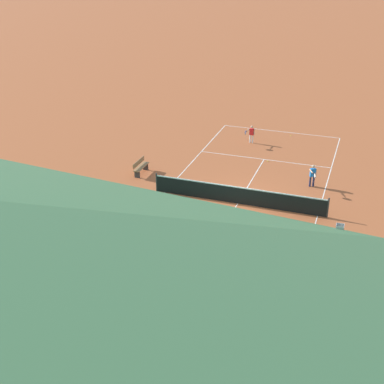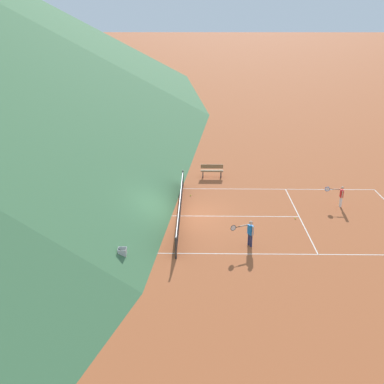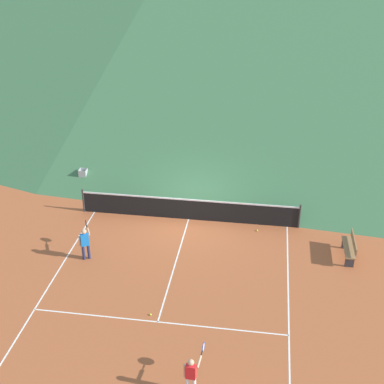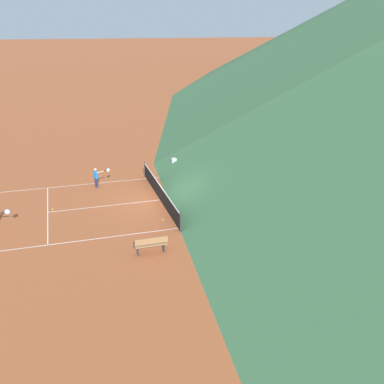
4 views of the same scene
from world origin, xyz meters
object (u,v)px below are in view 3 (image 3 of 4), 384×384
object	(u,v)px
tennis_ball_near_corner	(257,230)
ball_hopper	(83,174)
player_far_service	(192,372)
tennis_net	(189,209)
tennis_ball_alley_left	(151,315)
courtside_bench	(350,247)
player_near_baseline	(85,241)

from	to	relation	value
tennis_ball_near_corner	ball_hopper	world-z (taller)	ball_hopper
player_far_service	tennis_ball_near_corner	distance (m)	8.58
tennis_net	tennis_ball_alley_left	size ratio (longest dim) A/B	139.09
tennis_ball_alley_left	ball_hopper	distance (m)	9.77
player_far_service	ball_hopper	xyz separation A→B (m)	(-6.76, 11.19, -0.05)
tennis_ball_alley_left	tennis_ball_near_corner	size ratio (longest dim) A/B	1.00
tennis_net	player_far_service	size ratio (longest dim) A/B	7.66
tennis_net	ball_hopper	distance (m)	5.75
ball_hopper	courtside_bench	xyz separation A→B (m)	(11.64, -4.11, -0.20)
tennis_net	player_far_service	distance (m)	9.08
tennis_ball_near_corner	courtside_bench	distance (m)	3.73
player_near_baseline	ball_hopper	bearing A→B (deg)	109.34
tennis_net	courtside_bench	bearing A→B (deg)	-16.48
courtside_bench	tennis_ball_alley_left	bearing A→B (deg)	-147.35
tennis_net	tennis_ball_near_corner	bearing A→B (deg)	-10.14
player_far_service	ball_hopper	world-z (taller)	player_far_service
tennis_net	player_near_baseline	world-z (taller)	player_near_baseline
tennis_net	ball_hopper	bearing A→B (deg)	157.12
player_near_baseline	tennis_ball_near_corner	bearing A→B (deg)	24.45
tennis_ball_alley_left	ball_hopper	xyz separation A→B (m)	(-5.01, 8.36, 0.62)
tennis_net	courtside_bench	size ratio (longest dim) A/B	6.12
player_far_service	tennis_ball_alley_left	xyz separation A→B (m)	(-1.76, 2.83, -0.67)
ball_hopper	tennis_ball_alley_left	bearing A→B (deg)	-59.09
tennis_ball_alley_left	courtside_bench	xyz separation A→B (m)	(6.63, 4.25, 0.42)
tennis_net	courtside_bench	world-z (taller)	tennis_net
courtside_bench	ball_hopper	bearing A→B (deg)	160.55
player_far_service	courtside_bench	distance (m)	8.60
player_far_service	ball_hopper	distance (m)	13.08
player_far_service	player_near_baseline	bearing A→B (deg)	130.60
player_near_baseline	tennis_ball_alley_left	distance (m)	4.18
tennis_ball_alley_left	player_far_service	bearing A→B (deg)	-58.15
tennis_ball_alley_left	ball_hopper	size ratio (longest dim) A/B	0.07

